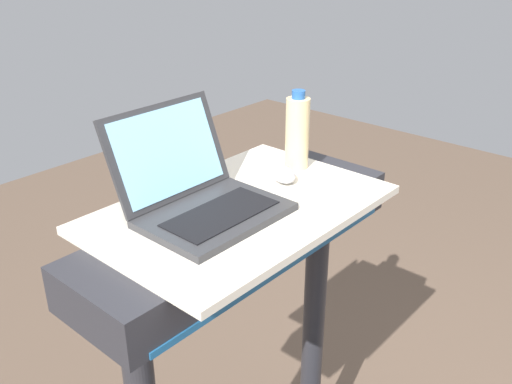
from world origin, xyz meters
TOP-DOWN VIEW (x-y plane):
  - desk_board at (0.00, 0.70)m, footprint 0.71×0.47m
  - laptop at (-0.09, 0.75)m, footprint 0.32×0.32m
  - computer_mouse at (0.18, 0.72)m, footprint 0.10×0.12m
  - water_bottle at (0.28, 0.75)m, footprint 0.07×0.07m

SIDE VIEW (x-z plane):
  - desk_board at x=0.00m, z-range 1.19..1.21m
  - computer_mouse at x=0.18m, z-range 1.21..1.24m
  - laptop at x=-0.09m, z-range 1.14..1.37m
  - water_bottle at x=0.28m, z-range 1.20..1.42m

